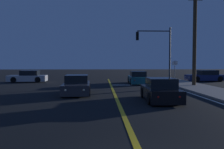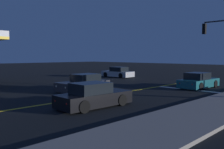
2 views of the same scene
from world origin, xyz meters
name	(u,v)px [view 2 (image 2 of 2)]	position (x,y,z in m)	size (l,w,h in m)	color
sidewalk_right	(184,119)	(7.37, 10.62, 0.07)	(3.20, 38.23, 0.15)	gray
lane_line_center	(79,99)	(0.00, 10.62, 0.01)	(0.20, 36.10, 0.01)	gold
lane_line_edge_right	(149,114)	(5.52, 10.62, 0.01)	(0.16, 36.10, 0.01)	silver
stop_bar	(189,90)	(2.89, 19.74, 0.01)	(5.77, 0.50, 0.01)	silver
car_parked_curb_black	(94,96)	(2.47, 9.76, 0.58)	(1.92, 4.30, 1.34)	black
car_distant_tail_silver	(118,73)	(-9.40, 24.05, 0.58)	(4.36, 2.09, 1.34)	#B2B5BA
car_far_approaching_charcoal	(84,84)	(-2.68, 13.13, 0.58)	(2.07, 4.39, 1.34)	#2D2D33
car_mid_block_teal	(198,81)	(2.93, 21.28, 0.58)	(1.97, 4.40, 1.34)	#195960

